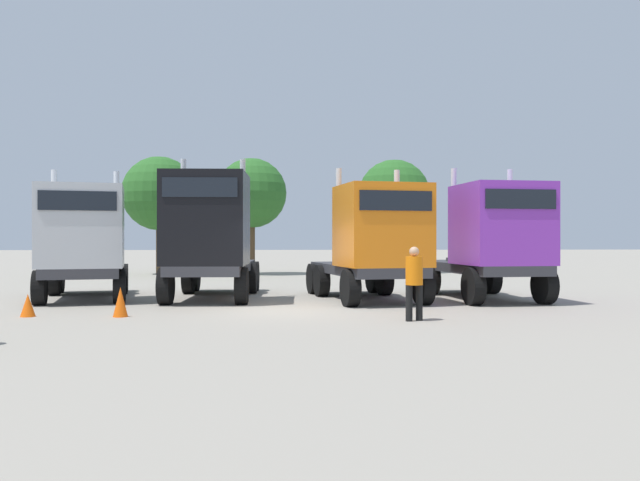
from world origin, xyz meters
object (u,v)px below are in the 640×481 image
semi_truck_silver (83,240)px  semi_truck_purple (492,240)px  semi_truck_black (209,235)px  traffic_cone_mid (120,302)px  traffic_cone_near (28,305)px  visitor_in_hivis (414,278)px  semi_truck_orange (375,242)px

semi_truck_silver → semi_truck_purple: semi_truck_purple is taller
semi_truck_black → semi_truck_silver: bearing=-91.8°
traffic_cone_mid → traffic_cone_near: bearing=175.8°
visitor_in_hivis → traffic_cone_mid: (-7.02, 1.22, -0.64)m
semi_truck_orange → traffic_cone_near: size_ratio=10.88×
semi_truck_purple → traffic_cone_mid: 11.10m
semi_truck_silver → traffic_cone_near: size_ratio=10.95×
visitor_in_hivis → semi_truck_black: bearing=-156.5°
semi_truck_black → semi_truck_purple: 8.73m
visitor_in_hivis → traffic_cone_mid: size_ratio=2.37×
semi_truck_silver → semi_truck_orange: 8.99m
semi_truck_silver → semi_truck_black: size_ratio=0.97×
semi_truck_black → traffic_cone_near: bearing=-44.2°
semi_truck_black → traffic_cone_mid: 4.70m
semi_truck_orange → visitor_in_hivis: 4.58m
semi_truck_black → semi_truck_purple: bearing=88.0°
semi_truck_purple → visitor_in_hivis: (-3.40, -4.71, -0.88)m
semi_truck_orange → semi_truck_purple: 3.66m
semi_truck_orange → traffic_cone_near: semi_truck_orange is taller
semi_truck_black → semi_truck_purple: (8.71, -0.55, -0.16)m
traffic_cone_near → traffic_cone_mid: 2.29m
semi_truck_black → semi_truck_orange: semi_truck_black is taller
semi_truck_purple → visitor_in_hivis: 5.87m
semi_truck_black → traffic_cone_mid: (-1.72, -4.04, -1.68)m
visitor_in_hivis → traffic_cone_near: size_ratio=3.09×
semi_truck_black → visitor_in_hivis: (5.30, -5.26, -1.04)m
semi_truck_black → traffic_cone_mid: bearing=-21.4°
semi_truck_orange → semi_truck_black: bearing=-108.8°
semi_truck_black → semi_truck_orange: 5.11m
semi_truck_silver → semi_truck_orange: (8.94, -1.00, -0.03)m
semi_truck_orange → traffic_cone_mid: semi_truck_orange is taller
traffic_cone_mid → semi_truck_purple: bearing=18.5°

